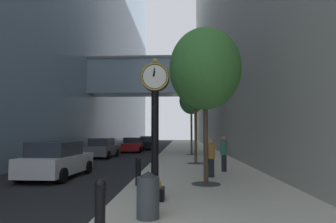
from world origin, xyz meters
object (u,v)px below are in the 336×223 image
object	(u,v)px
street_clock	(155,121)
bollard_nearest	(100,204)
bollard_third	(138,171)
pedestrian_walking	(211,156)
street_tree_mid_near	(195,90)
street_tree_mid_far	(191,101)
car_black_near	(147,143)
car_grey_mid	(102,148)
trash_bin	(148,194)
pedestrian_by_clock	(224,153)
street_tree_near	(205,69)
car_white_trailing	(57,160)
car_red_far	(133,145)

from	to	relation	value
street_clock	bollard_nearest	xyz separation A→B (m)	(-0.81, -2.80, -1.72)
bollard_third	pedestrian_walking	world-z (taller)	pedestrian_walking
bollard_third	pedestrian_walking	xyz separation A→B (m)	(2.89, 2.20, 0.35)
street_tree_mid_near	street_tree_mid_far	size ratio (longest dim) A/B	0.95
car_black_near	car_grey_mid	xyz separation A→B (m)	(-2.42, -12.06, -0.01)
street_tree_mid_near	trash_bin	size ratio (longest dim) A/B	5.50
street_tree_mid_near	car_grey_mid	bearing A→B (deg)	143.15
pedestrian_walking	pedestrian_by_clock	world-z (taller)	pedestrian_by_clock
car_grey_mid	bollard_nearest	bearing A→B (deg)	-74.93
bollard_nearest	car_black_near	size ratio (longest dim) A/B	0.24
street_tree_near	street_tree_mid_near	bearing A→B (deg)	90.00
bollard_third	street_tree_mid_near	bearing A→B (deg)	72.32
car_grey_mid	car_white_trailing	xyz separation A→B (m)	(0.84, -10.92, 0.01)
pedestrian_walking	car_white_trailing	world-z (taller)	pedestrian_walking
street_tree_near	street_tree_mid_far	distance (m)	14.97
street_clock	car_black_near	distance (m)	28.11
street_tree_near	car_black_near	distance (m)	25.95
pedestrian_walking	car_black_near	xyz separation A→B (m)	(-5.48, 23.37, -0.23)
bollard_nearest	pedestrian_walking	bearing A→B (deg)	68.39
bollard_nearest	trash_bin	size ratio (longest dim) A/B	0.99
pedestrian_by_clock	car_black_near	xyz separation A→B (m)	(-6.30, 21.54, -0.27)
bollard_third	trash_bin	distance (m)	4.17
bollard_third	trash_bin	xyz separation A→B (m)	(0.82, -4.09, -0.01)
street_clock	pedestrian_walking	distance (m)	5.14
street_tree_near	trash_bin	distance (m)	6.14
car_white_trailing	trash_bin	bearing A→B (deg)	-53.23
street_clock	car_red_far	xyz separation A→B (m)	(-4.42, 22.94, -1.63)
street_clock	car_white_trailing	bearing A→B (deg)	135.56
trash_bin	pedestrian_walking	xyz separation A→B (m)	(2.07, 6.29, 0.36)
car_black_near	car_grey_mid	distance (m)	12.30
street_tree_mid_far	car_black_near	distance (m)	12.13
street_clock	car_grey_mid	xyz separation A→B (m)	(-5.82, 15.81, -1.61)
street_tree_mid_near	pedestrian_walking	size ratio (longest dim) A/B	3.39
street_tree_near	pedestrian_by_clock	distance (m)	5.15
car_black_near	pedestrian_walking	bearing A→B (deg)	-76.81
street_tree_mid_far	street_tree_near	bearing A→B (deg)	-90.00
trash_bin	street_tree_mid_near	bearing A→B (deg)	81.96
street_clock	car_white_trailing	size ratio (longest dim) A/B	0.93
street_tree_mid_far	car_grey_mid	distance (m)	8.78
bollard_nearest	trash_bin	distance (m)	1.30
trash_bin	car_red_far	distance (m)	25.13
street_clock	bollard_nearest	size ratio (longest dim) A/B	3.97
bollard_third	car_white_trailing	world-z (taller)	car_white_trailing
bollard_third	car_red_far	bearing A→B (deg)	99.91
car_black_near	car_white_trailing	distance (m)	23.03
pedestrian_walking	car_red_far	distance (m)	19.56
car_red_far	bollard_third	bearing A→B (deg)	-80.09
street_clock	car_black_near	bearing A→B (deg)	96.96
trash_bin	street_tree_near	bearing A→B (deg)	69.33
car_black_near	trash_bin	bearing A→B (deg)	-83.44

